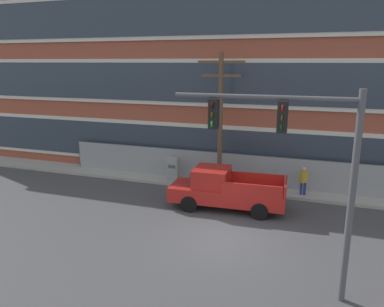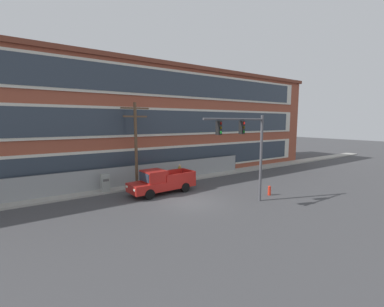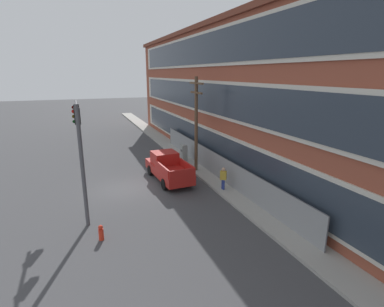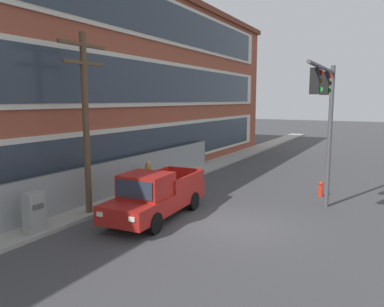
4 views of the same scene
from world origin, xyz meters
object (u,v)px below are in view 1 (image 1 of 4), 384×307
object	(u,v)px
traffic_signal_mast	(299,153)
utility_pole_near_corner	(220,115)
pickup_truck_red	(225,190)
pedestrian_near_cabinet	(303,180)
electrical_cabinet	(173,171)

from	to	relation	value
traffic_signal_mast	utility_pole_near_corner	distance (m)	9.80
pickup_truck_red	pedestrian_near_cabinet	size ratio (longest dim) A/B	3.39
pickup_truck_red	pedestrian_near_cabinet	bearing A→B (deg)	38.32
traffic_signal_mast	pickup_truck_red	world-z (taller)	traffic_signal_mast
utility_pole_near_corner	electrical_cabinet	bearing A→B (deg)	-179.02
traffic_signal_mast	utility_pole_near_corner	xyz separation A→B (m)	(-4.64, 8.63, -0.28)
electrical_cabinet	pedestrian_near_cabinet	bearing A→B (deg)	1.48
utility_pole_near_corner	pedestrian_near_cabinet	distance (m)	5.59
utility_pole_near_corner	electrical_cabinet	size ratio (longest dim) A/B	4.61
pickup_truck_red	pedestrian_near_cabinet	xyz separation A→B (m)	(3.56, 2.82, 0.03)
pedestrian_near_cabinet	traffic_signal_mast	bearing A→B (deg)	-89.43
pickup_truck_red	utility_pole_near_corner	distance (m)	4.33
traffic_signal_mast	pedestrian_near_cabinet	distance (m)	9.45
traffic_signal_mast	pedestrian_near_cabinet	bearing A→B (deg)	90.57
traffic_signal_mast	pickup_truck_red	size ratio (longest dim) A/B	1.11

